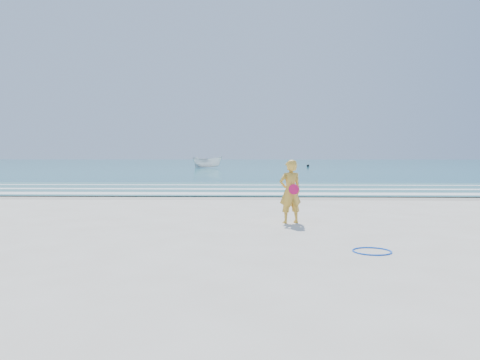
{
  "coord_description": "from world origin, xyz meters",
  "views": [
    {
      "loc": [
        1.1,
        -10.82,
        1.78
      ],
      "look_at": [
        0.67,
        4.0,
        1.0
      ],
      "focal_mm": 35.0,
      "sensor_mm": 36.0,
      "label": 1
    }
  ],
  "objects": [
    {
      "name": "ocean",
      "position": [
        0.0,
        105.0,
        0.02
      ],
      "size": [
        400.0,
        190.0,
        0.04
      ],
      "primitive_type": "cube",
      "color": "#19727F",
      "rests_on": "ground"
    },
    {
      "name": "wet_sand",
      "position": [
        0.0,
        9.0,
        0.0
      ],
      "size": [
        400.0,
        2.4,
        0.0
      ],
      "primitive_type": "cube",
      "color": "#B2A893",
      "rests_on": "ground"
    },
    {
      "name": "boat",
      "position": [
        -5.24,
        53.25,
        0.87
      ],
      "size": [
        4.58,
        2.71,
        1.66
      ],
      "primitive_type": "imported",
      "rotation": [
        0.0,
        0.0,
        1.3
      ],
      "color": "silver",
      "rests_on": "ocean"
    },
    {
      "name": "foam_mid",
      "position": [
        0.0,
        13.2,
        0.05
      ],
      "size": [
        400.0,
        0.9,
        0.01
      ],
      "primitive_type": "cube",
      "color": "white",
      "rests_on": "shallow"
    },
    {
      "name": "shallow",
      "position": [
        0.0,
        14.0,
        0.04
      ],
      "size": [
        400.0,
        10.0,
        0.01
      ],
      "primitive_type": "cube",
      "color": "#59B7AD",
      "rests_on": "ocean"
    },
    {
      "name": "buoy",
      "position": [
        9.31,
        59.84,
        0.25
      ],
      "size": [
        0.42,
        0.42,
        0.42
      ],
      "primitive_type": "sphere",
      "color": "black",
      "rests_on": "ocean"
    },
    {
      "name": "foam_far",
      "position": [
        0.0,
        16.5,
        0.05
      ],
      "size": [
        400.0,
        0.6,
        0.01
      ],
      "primitive_type": "cube",
      "color": "white",
      "rests_on": "shallow"
    },
    {
      "name": "woman",
      "position": [
        2.07,
        1.44,
        0.83
      ],
      "size": [
        0.7,
        0.57,
        1.66
      ],
      "color": "gold",
      "rests_on": "ground"
    },
    {
      "name": "foam_near",
      "position": [
        0.0,
        10.3,
        0.05
      ],
      "size": [
        400.0,
        1.4,
        0.01
      ],
      "primitive_type": "cube",
      "color": "white",
      "rests_on": "shallow"
    },
    {
      "name": "ground",
      "position": [
        0.0,
        0.0,
        0.0
      ],
      "size": [
        400.0,
        400.0,
        0.0
      ],
      "primitive_type": "plane",
      "color": "silver",
      "rests_on": "ground"
    },
    {
      "name": "hoop",
      "position": [
        3.29,
        -2.21,
        0.01
      ],
      "size": [
        0.87,
        0.87,
        0.03
      ],
      "primitive_type": "torus",
      "rotation": [
        0.0,
        0.0,
        -0.24
      ],
      "color": "blue",
      "rests_on": "ground"
    }
  ]
}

